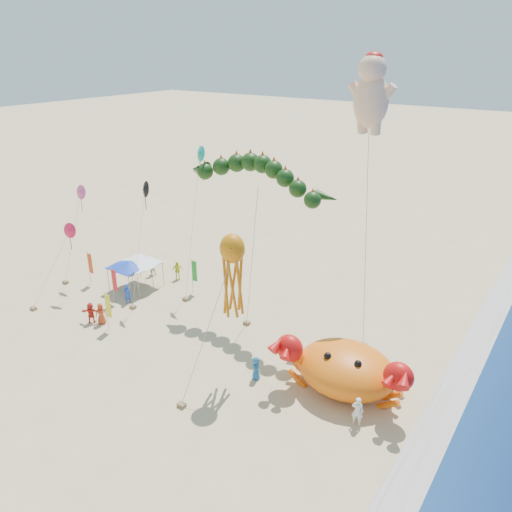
{
  "coord_description": "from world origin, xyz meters",
  "views": [
    {
      "loc": [
        16.24,
        -24.49,
        20.18
      ],
      "look_at": [
        -2.0,
        2.0,
        6.5
      ],
      "focal_mm": 35.0,
      "sensor_mm": 36.0,
      "label": 1
    }
  ],
  "objects_px": {
    "octopus_kite": "(232,269)",
    "dragon_kite": "(256,180)",
    "canopy_blue": "(129,264)",
    "canopy_white": "(138,262)",
    "cherub_kite": "(371,92)",
    "crab_inflatable": "(345,368)"
  },
  "relations": [
    {
      "from": "octopus_kite",
      "to": "dragon_kite",
      "type": "bearing_deg",
      "value": 114.64
    },
    {
      "from": "canopy_blue",
      "to": "canopy_white",
      "type": "relative_size",
      "value": 0.9
    },
    {
      "from": "cherub_kite",
      "to": "canopy_blue",
      "type": "relative_size",
      "value": 6.11
    },
    {
      "from": "dragon_kite",
      "to": "canopy_blue",
      "type": "bearing_deg",
      "value": -166.08
    },
    {
      "from": "crab_inflatable",
      "to": "octopus_kite",
      "type": "xyz_separation_m",
      "value": [
        -6.7,
        -2.59,
        5.99
      ]
    },
    {
      "from": "dragon_kite",
      "to": "canopy_blue",
      "type": "xyz_separation_m",
      "value": [
        -11.53,
        -2.86,
        -8.64
      ]
    },
    {
      "from": "crab_inflatable",
      "to": "canopy_white",
      "type": "distance_m",
      "value": 21.73
    },
    {
      "from": "octopus_kite",
      "to": "canopy_blue",
      "type": "relative_size",
      "value": 3.06
    },
    {
      "from": "dragon_kite",
      "to": "canopy_white",
      "type": "relative_size",
      "value": 3.45
    },
    {
      "from": "cherub_kite",
      "to": "octopus_kite",
      "type": "bearing_deg",
      "value": -104.26
    },
    {
      "from": "canopy_blue",
      "to": "crab_inflatable",
      "type": "bearing_deg",
      "value": -5.55
    },
    {
      "from": "octopus_kite",
      "to": "canopy_white",
      "type": "distance_m",
      "value": 16.64
    },
    {
      "from": "octopus_kite",
      "to": "cherub_kite",
      "type": "bearing_deg",
      "value": 75.74
    },
    {
      "from": "crab_inflatable",
      "to": "dragon_kite",
      "type": "bearing_deg",
      "value": 153.95
    },
    {
      "from": "dragon_kite",
      "to": "cherub_kite",
      "type": "height_order",
      "value": "cherub_kite"
    },
    {
      "from": "crab_inflatable",
      "to": "dragon_kite",
      "type": "xyz_separation_m",
      "value": [
        -10.16,
        4.97,
        9.45
      ]
    },
    {
      "from": "crab_inflatable",
      "to": "cherub_kite",
      "type": "distance_m",
      "value": 18.55
    },
    {
      "from": "octopus_kite",
      "to": "canopy_white",
      "type": "height_order",
      "value": "octopus_kite"
    },
    {
      "from": "canopy_white",
      "to": "dragon_kite",
      "type": "bearing_deg",
      "value": 10.13
    },
    {
      "from": "dragon_kite",
      "to": "crab_inflatable",
      "type": "bearing_deg",
      "value": -26.05
    },
    {
      "from": "cherub_kite",
      "to": "canopy_white",
      "type": "height_order",
      "value": "cherub_kite"
    },
    {
      "from": "cherub_kite",
      "to": "crab_inflatable",
      "type": "bearing_deg",
      "value": -68.69
    }
  ]
}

